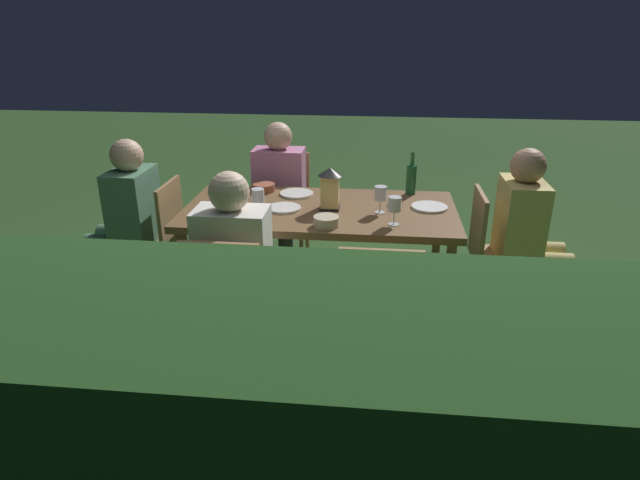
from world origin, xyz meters
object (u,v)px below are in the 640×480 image
object	(u,v)px
bowl_salad	(264,187)
chair_side_right_b	(229,302)
chair_side_right_a	(379,310)
plate_b	(228,208)
person_in_pink	(278,192)
wine_glass_a	(381,195)
chair_head_far	(157,238)
person_in_cream	(237,260)
green_bottle_on_table	(411,179)
bowl_olives	(326,221)
plate_d	(284,208)
person_in_mustard	(529,230)
potted_plant_by_hedge	(17,376)
chair_side_left_b	(283,203)
plate_c	(297,194)
lantern_centerpiece	(330,186)
wine_glass_c	(258,197)
plate_a	(429,207)
wine_glass_b	(395,206)
person_in_green	(126,215)
bowl_bread	(223,187)
chair_head_near	(494,252)
dining_table	(320,216)

from	to	relation	value
bowl_salad	chair_side_right_b	bearing A→B (deg)	91.97
chair_side_right_a	plate_b	bearing A→B (deg)	-37.65
person_in_pink	wine_glass_a	world-z (taller)	person_in_pink
person_in_pink	chair_head_far	bearing A→B (deg)	41.25
person_in_cream	chair_head_far	size ratio (longest dim) A/B	1.32
green_bottle_on_table	bowl_olives	bearing A→B (deg)	52.99
plate_d	chair_side_right_b	bearing A→B (deg)	78.11
person_in_mustard	potted_plant_by_hedge	world-z (taller)	person_in_mustard
chair_side_left_b	bowl_salad	xyz separation A→B (m)	(0.04, 0.51, 0.28)
chair_side_left_b	person_in_pink	xyz separation A→B (m)	(-0.00, 0.20, 0.15)
person_in_pink	wine_glass_a	size ratio (longest dim) A/B	6.80
bowl_salad	potted_plant_by_hedge	world-z (taller)	bowl_salad
bowl_salad	plate_c	bearing A→B (deg)	166.68
plate_d	plate_c	bearing A→B (deg)	-96.44
lantern_centerpiece	chair_side_left_b	bearing A→B (deg)	-61.65
person_in_cream	wine_glass_c	bearing A→B (deg)	-93.89
person_in_pink	bowl_olives	bearing A→B (deg)	115.60
chair_head_far	bowl_salad	world-z (taller)	chair_head_far
plate_b	bowl_olives	distance (m)	0.69
lantern_centerpiece	plate_b	size ratio (longest dim) A/B	1.03
person_in_cream	plate_a	world-z (taller)	person_in_cream
chair_side_right_a	wine_glass_a	bearing A→B (deg)	-89.37
chair_head_far	wine_glass_b	world-z (taller)	wine_glass_b
plate_a	person_in_cream	bearing A→B (deg)	32.98
person_in_green	plate_c	distance (m)	1.15
plate_a	bowl_olives	bearing A→B (deg)	32.14
bowl_olives	plate_c	bearing A→B (deg)	-65.99
chair_side_right_b	bowl_bread	world-z (taller)	chair_side_right_b
lantern_centerpiece	wine_glass_a	distance (m)	0.32
person_in_green	plate_d	xyz separation A→B (m)	(-1.08, 0.05, 0.11)
lantern_centerpiece	bowl_salad	bearing A→B (deg)	-33.40
green_bottle_on_table	wine_glass_b	distance (m)	0.63
chair_head_near	person_in_green	size ratio (longest dim) A/B	0.76
chair_head_far	person_in_mustard	bearing A→B (deg)	180.00
wine_glass_b	wine_glass_c	distance (m)	0.82
plate_b	person_in_pink	bearing A→B (deg)	-104.49
chair_side_left_b	bowl_bread	distance (m)	0.67
person_in_mustard	chair_side_right_b	bearing A→B (deg)	26.10
person_in_green	plate_b	world-z (taller)	person_in_green
chair_head_near	potted_plant_by_hedge	bearing A→B (deg)	32.34
chair_head_far	wine_glass_c	distance (m)	0.86
dining_table	chair_side_left_b	world-z (taller)	chair_side_left_b
plate_b	bowl_salad	bearing A→B (deg)	-110.03
plate_a	bowl_bread	distance (m)	1.43
dining_table	person_in_pink	size ratio (longest dim) A/B	1.49
person_in_cream	chair_side_left_b	distance (m)	1.47
dining_table	lantern_centerpiece	bearing A→B (deg)	172.60
potted_plant_by_hedge	wine_glass_a	bearing A→B (deg)	-138.13
bowl_salad	person_in_pink	bearing A→B (deg)	-97.06
person_in_green	green_bottle_on_table	size ratio (longest dim) A/B	3.96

